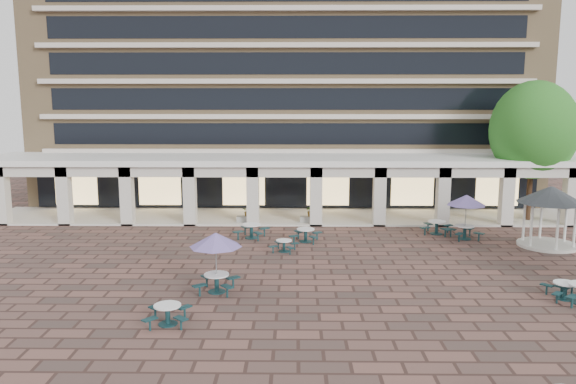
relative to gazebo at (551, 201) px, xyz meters
name	(u,v)px	position (x,y,z in m)	size (l,w,h in m)	color
ground	(279,285)	(-15.28, -7.12, -2.62)	(120.00, 120.00, 0.00)	brown
apartment_building	(287,50)	(-15.28, 18.35, 9.98)	(40.00, 15.50, 25.20)	tan
retail_arcade	(285,176)	(-15.28, 7.68, 0.38)	(42.00, 6.60, 4.40)	white
picnic_table_5	(168,313)	(-19.35, -11.66, -2.16)	(1.82, 1.82, 0.77)	#143A3D
picnic_table_6	(216,242)	(-18.00, -8.05, -0.37)	(2.30, 2.30, 2.66)	#143A3D
picnic_table_7	(565,289)	(-3.14, -8.74, -2.19)	(1.69, 1.69, 0.73)	#143A3D
picnic_table_9	(251,230)	(-17.23, 1.70, -2.11)	(2.25, 2.25, 0.87)	#143A3D
picnic_table_10	(306,234)	(-13.94, 0.82, -2.15)	(2.04, 2.04, 0.79)	#143A3D
picnic_table_11	(466,202)	(-4.28, 1.62, -0.33)	(2.34, 2.34, 2.70)	#143A3D
picnic_table_12	(284,245)	(-15.18, -1.38, -2.23)	(1.74, 1.74, 0.66)	#143A3D
picnic_table_13	(437,226)	(-5.67, 2.88, -2.12)	(2.28, 2.28, 0.84)	#143A3D
gazebo	(551,201)	(0.00, 0.00, 0.00)	(3.74, 3.74, 3.48)	beige
tree_east_c	(534,130)	(1.58, 6.71, 3.69)	(5.79, 5.79, 9.65)	#3A2517
planter_left	(248,217)	(-17.79, 5.78, -2.15)	(1.50, 0.74, 1.22)	#979691
planter_right	(311,216)	(-13.49, 5.78, -2.10)	(1.50, 0.80, 1.28)	#979691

